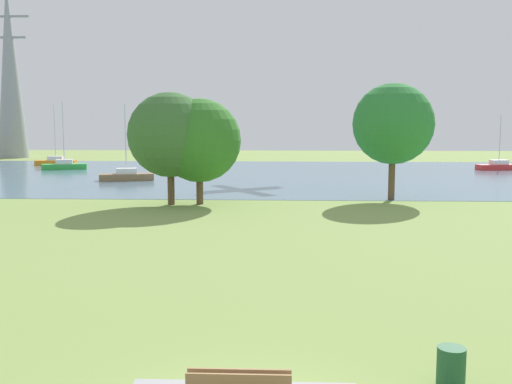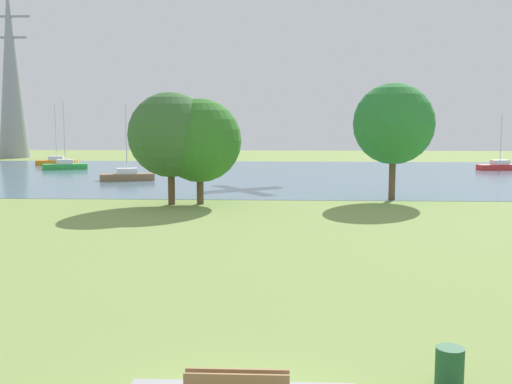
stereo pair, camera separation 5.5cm
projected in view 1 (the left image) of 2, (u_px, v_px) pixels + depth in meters
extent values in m
plane|color=#7F994C|center=(269.00, 220.00, 32.05)|extent=(160.00, 160.00, 0.00)
cube|color=olive|center=(239.00, 381.00, 10.24)|extent=(1.80, 0.05, 0.44)
cylinder|color=#1E512D|center=(451.00, 367.00, 11.73)|extent=(0.56, 0.56, 0.80)
cube|color=slate|center=(275.00, 174.00, 59.83)|extent=(140.00, 40.00, 0.02)
cube|color=red|center=(499.00, 167.00, 65.56)|extent=(4.98, 2.28, 0.60)
cube|color=white|center=(499.00, 162.00, 65.49)|extent=(1.96, 1.39, 0.50)
cylinder|color=silver|center=(500.00, 140.00, 65.21)|extent=(0.10, 0.10, 5.42)
cube|color=green|center=(65.00, 167.00, 66.30)|extent=(5.03, 2.83, 0.60)
cube|color=white|center=(64.00, 162.00, 66.23)|extent=(2.04, 1.58, 0.50)
cylinder|color=silver|center=(63.00, 133.00, 65.86)|extent=(0.10, 0.10, 6.91)
cube|color=orange|center=(56.00, 163.00, 72.82)|extent=(4.90, 1.87, 0.60)
cube|color=white|center=(56.00, 158.00, 72.75)|extent=(1.88, 1.24, 0.50)
cylinder|color=silver|center=(55.00, 133.00, 72.39)|extent=(0.10, 0.10, 6.77)
cube|color=brown|center=(126.00, 177.00, 53.60)|extent=(5.03, 2.80, 0.60)
cube|color=white|center=(126.00, 171.00, 53.53)|extent=(2.04, 1.57, 0.50)
cylinder|color=silver|center=(126.00, 139.00, 53.20)|extent=(0.10, 0.10, 6.19)
cylinder|color=brown|center=(171.00, 185.00, 37.77)|extent=(0.44, 0.44, 2.57)
sphere|color=#366530|center=(170.00, 135.00, 37.40)|extent=(5.36, 5.36, 5.36)
cylinder|color=brown|center=(200.00, 187.00, 38.02)|extent=(0.44, 0.44, 2.22)
sphere|color=#307125|center=(199.00, 140.00, 37.68)|extent=(5.32, 5.32, 5.32)
cylinder|color=brown|center=(392.00, 176.00, 40.12)|extent=(0.44, 0.44, 3.23)
sphere|color=#2A7A34|center=(393.00, 124.00, 39.71)|extent=(5.43, 5.43, 5.43)
cone|color=gray|center=(10.00, 70.00, 87.33)|extent=(4.40, 4.40, 25.74)
cube|color=gray|center=(7.00, 16.00, 86.43)|extent=(6.40, 0.30, 0.30)
cube|color=gray|center=(8.00, 37.00, 86.78)|extent=(5.20, 0.30, 0.30)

